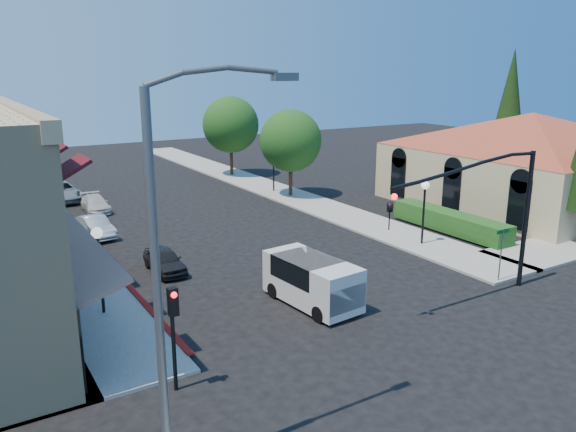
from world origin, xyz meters
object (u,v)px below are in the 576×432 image
conifer_far (510,105)px  lamppost_left_far (39,185)px  cobra_streetlight (172,264)px  parked_car_b (95,227)px  signal_mast_arm (495,202)px  parked_car_a (165,260)px  street_tree_b (231,125)px  secondary_signal (173,320)px  street_tree_a (291,141)px  lamppost_right_near (425,196)px  white_van (313,279)px  lamppost_left_near (98,248)px  parked_car_d (60,192)px  parked_car_c (95,204)px  lamppost_right_far (274,157)px  street_name_sign (502,246)px

conifer_far → lamppost_left_far: (-36.50, 4.00, -3.62)m
cobra_streetlight → parked_car_b: 21.72m
signal_mast_arm → parked_car_a: (-10.66, 9.91, -3.53)m
conifer_far → street_tree_b: size_ratio=1.57×
secondary_signal → cobra_streetlight: 4.65m
street_tree_b → parked_car_b: bearing=-139.1°
conifer_far → street_tree_a: size_ratio=1.70×
signal_mast_arm → lamppost_left_far: signal_mast_arm is taller
signal_mast_arm → lamppost_right_near: (2.64, 6.50, -1.35)m
parked_car_a → street_tree_a: bearing=38.7°
street_tree_b → white_van: street_tree_b is taller
lamppost_left_near → parked_car_d: lamppost_left_near is taller
street_tree_a → parked_car_c: (-13.60, 3.00, -3.66)m
street_tree_a → signal_mast_arm: (-2.94, -20.50, -0.11)m
parked_car_d → lamppost_right_far: bearing=-25.1°
white_van → parked_car_a: 7.84m
secondary_signal → parked_car_d: bearing=86.3°
street_name_sign → lamppost_right_far: bearing=87.4°
lamppost_left_far → parked_car_b: 4.34m
lamppost_right_far → lamppost_right_near: bearing=-90.0°
white_van → parked_car_d: (-5.20, 25.02, -0.42)m
street_tree_a → street_name_sign: (-1.30, -19.80, -2.50)m
street_tree_b → lamppost_right_near: (-0.30, -24.00, -1.81)m
street_tree_a → parked_car_a: 17.62m
street_name_sign → parked_car_d: size_ratio=0.50×
street_tree_a → white_van: size_ratio=1.44×
white_van → parked_car_b: size_ratio=1.25×
lamppost_left_near → parked_car_b: lamppost_left_near is taller
secondary_signal → street_name_sign: 15.53m
secondary_signal → lamppost_right_far: lamppost_right_far is taller
lamppost_right_near → lamppost_left_near: bearing=180.0°
signal_mast_arm → lamppost_right_far: signal_mast_arm is taller
street_name_sign → lamppost_left_far: lamppost_left_far is taller
street_tree_a → parked_car_d: street_tree_a is taller
lamppost_left_near → parked_car_d: bearing=83.9°
conifer_far → lamppost_left_near: conifer_far is taller
lamppost_left_far → parked_car_c: 5.25m
conifer_far → white_van: bearing=-155.1°
lamppost_left_near → street_name_sign: bearing=-19.9°
signal_mast_arm → street_tree_b: bearing=84.5°
signal_mast_arm → white_van: 8.08m
white_van → parked_car_a: bearing=119.1°
lamppost_right_far → street_name_sign: bearing=-92.6°
street_name_sign → secondary_signal: bearing=-177.1°
lamppost_right_near → white_van: (-9.50, -3.43, -1.62)m
street_name_sign → lamppost_right_near: 5.98m
lamppost_left_near → lamppost_right_near: bearing=0.0°
street_name_sign → white_van: street_name_sign is taller
parked_car_c → cobra_streetlight: bearing=-97.0°
conifer_far → lamppost_right_far: conifer_far is taller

